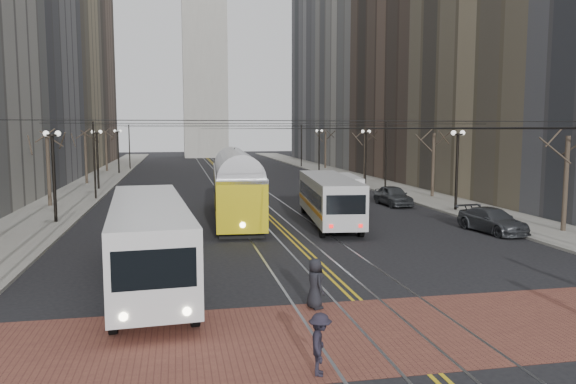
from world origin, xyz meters
name	(u,v)px	position (x,y,z in m)	size (l,w,h in m)	color
ground	(349,293)	(0.00, 0.00, 0.00)	(260.00, 260.00, 0.00)	black
sidewalk_left	(95,183)	(-15.00, 45.00, 0.07)	(5.00, 140.00, 0.15)	gray
sidewalk_right	(356,178)	(15.00, 45.00, 0.07)	(5.00, 140.00, 0.15)	gray
crosswalk_band	(390,331)	(0.00, -4.00, 0.01)	(25.00, 6.00, 0.01)	brown
streetcar_rails	(232,181)	(0.00, 45.00, 0.00)	(4.80, 130.00, 0.02)	gray
centre_lines	(232,181)	(0.00, 45.00, 0.01)	(0.42, 130.00, 0.01)	gold
building_left_far	(61,48)	(-25.50, 86.00, 20.00)	(16.00, 20.00, 40.00)	brown
building_right_mid	(438,38)	(25.50, 46.00, 17.00)	(16.00, 20.00, 34.00)	brown
building_right_midfar	(393,0)	(27.50, 66.00, 26.00)	(20.00, 20.00, 52.00)	#A09E96
building_right_far	(343,55)	(25.50, 86.00, 20.00)	(16.00, 20.00, 40.00)	slate
lamp_posts	(249,166)	(0.00, 28.75, 2.80)	(27.60, 57.20, 5.60)	black
street_trees	(241,162)	(0.00, 35.25, 2.80)	(31.68, 53.28, 5.60)	#382D23
trolley_wires	(241,152)	(0.00, 34.83, 3.77)	(25.96, 120.00, 6.60)	black
transit_bus	(149,243)	(-7.24, 2.69, 1.61)	(2.68, 12.87, 3.22)	silver
streetcar	(236,193)	(-2.32, 17.61, 1.76)	(2.78, 14.96, 3.53)	gold
rear_bus	(329,200)	(3.26, 14.72, 1.49)	(2.48, 11.41, 2.98)	#BCBCBC
cargo_van	(340,194)	(5.40, 19.36, 1.32)	(2.30, 5.98, 2.64)	white
sedan_grey	(393,196)	(10.49, 22.00, 0.78)	(1.84, 4.57, 1.56)	#3A3D41
sedan_silver	(322,178)	(9.01, 38.29, 0.75)	(1.59, 4.56, 1.50)	#A7A9AE
sedan_parked	(492,220)	(11.80, 10.00, 0.70)	(1.96, 4.83, 1.40)	#393C40
pedestrian_a	(315,283)	(-1.67, -1.50, 0.86)	(0.83, 0.54, 1.70)	black
pedestrian_d	(320,344)	(-2.78, -6.50, 0.78)	(1.00, 0.57, 1.54)	black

